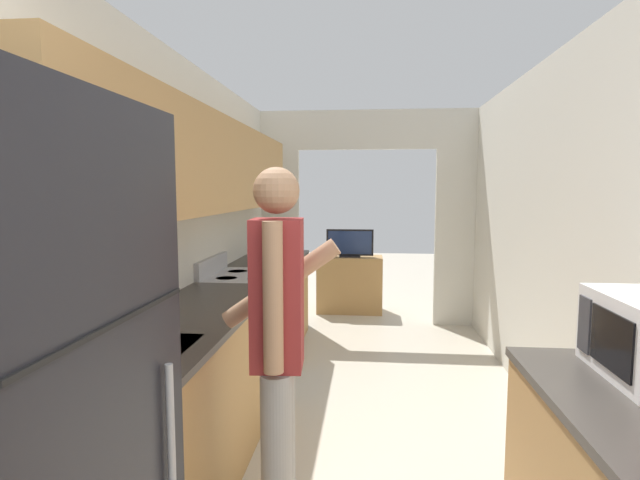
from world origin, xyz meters
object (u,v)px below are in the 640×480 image
Objects in this scene: tv_cabinet at (350,284)px; person at (278,352)px; range_oven at (248,329)px; television at (350,243)px.

person is at bearing -91.79° from tv_cabinet.
range_oven is 1.74× the size of television.
person is 2.01× the size of tv_cabinet.
tv_cabinet is at bearing 73.77° from range_oven.
person reaches higher than tv_cabinet.
range_oven is 2.00m from person.
television is at bearing 73.51° from range_oven.
range_oven reaches higher than tv_cabinet.
range_oven is at bearing 13.87° from person.
person is at bearing -91.81° from television.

